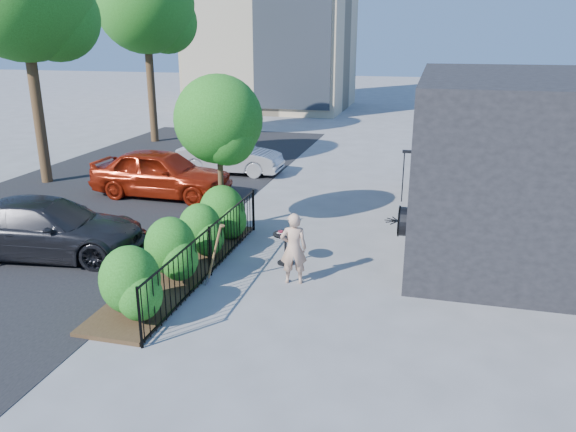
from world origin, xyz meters
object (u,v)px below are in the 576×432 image
(patio_tree, at_px, (220,125))
(shovel, at_px, (213,258))
(car_red, at_px, (161,173))
(car_silver, at_px, (231,156))
(street_tree_far, at_px, (146,10))
(cafe_table, at_px, (286,243))
(street_tree_near, at_px, (24,0))
(woman, at_px, (294,248))
(car_darkgrey, at_px, (47,228))

(patio_tree, bearing_deg, shovel, -72.86)
(car_red, bearing_deg, car_silver, -15.23)
(street_tree_far, distance_m, cafe_table, 17.11)
(shovel, bearing_deg, street_tree_near, 143.68)
(patio_tree, xyz_separation_m, car_red, (-3.05, 2.60, -2.01))
(patio_tree, height_order, street_tree_far, street_tree_far)
(street_tree_far, height_order, cafe_table, street_tree_far)
(street_tree_near, relative_size, cafe_table, 10.96)
(car_red, height_order, car_silver, car_red)
(patio_tree, relative_size, street_tree_near, 0.48)
(car_red, bearing_deg, woman, -132.20)
(car_red, bearing_deg, cafe_table, -128.82)
(cafe_table, bearing_deg, shovel, -127.76)
(street_tree_near, bearing_deg, street_tree_far, 90.00)
(street_tree_far, xyz_separation_m, shovel, (8.68, -14.38, -5.32))
(car_silver, distance_m, car_darkgrey, 8.78)
(shovel, bearing_deg, car_red, 124.90)
(patio_tree, relative_size, cafe_table, 5.22)
(car_red, xyz_separation_m, car_darkgrey, (-0.27, -5.20, -0.09))
(cafe_table, distance_m, car_red, 6.74)
(cafe_table, relative_size, car_darkgrey, 0.17)
(car_red, bearing_deg, street_tree_far, 29.50)
(cafe_table, height_order, woman, woman)
(street_tree_near, xyz_separation_m, car_darkgrey, (4.38, -5.80, -5.25))
(shovel, distance_m, car_red, 7.05)
(street_tree_near, xyz_separation_m, cafe_table, (9.81, -4.92, -5.43))
(street_tree_far, bearing_deg, street_tree_near, -90.00)
(street_tree_near, bearing_deg, woman, -29.80)
(car_red, distance_m, car_darkgrey, 5.21)
(street_tree_far, bearing_deg, patio_tree, -55.49)
(patio_tree, xyz_separation_m, street_tree_far, (-7.70, 11.20, 3.15))
(shovel, bearing_deg, patio_tree, 107.14)
(cafe_table, bearing_deg, street_tree_near, 153.36)
(patio_tree, xyz_separation_m, street_tree_near, (-7.70, 3.20, 3.15))
(street_tree_near, height_order, car_darkgrey, street_tree_near)
(street_tree_far, distance_m, woman, 17.98)
(car_silver, bearing_deg, street_tree_far, 47.66)
(cafe_table, xyz_separation_m, car_red, (-5.17, 4.32, 0.26))
(street_tree_far, distance_m, car_darkgrey, 15.40)
(woman, height_order, car_silver, woman)
(woman, relative_size, car_silver, 0.40)
(patio_tree, xyz_separation_m, woman, (2.52, -2.66, -2.01))
(street_tree_near, bearing_deg, car_darkgrey, -52.92)
(car_silver, bearing_deg, patio_tree, -161.88)
(patio_tree, xyz_separation_m, shovel, (0.98, -3.18, -2.17))
(cafe_table, distance_m, shovel, 1.85)
(shovel, xyz_separation_m, car_darkgrey, (-4.30, 0.59, 0.07))
(car_red, relative_size, car_darkgrey, 0.97)
(patio_tree, distance_m, car_darkgrey, 4.71)
(patio_tree, xyz_separation_m, car_silver, (-2.03, 6.09, -2.14))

